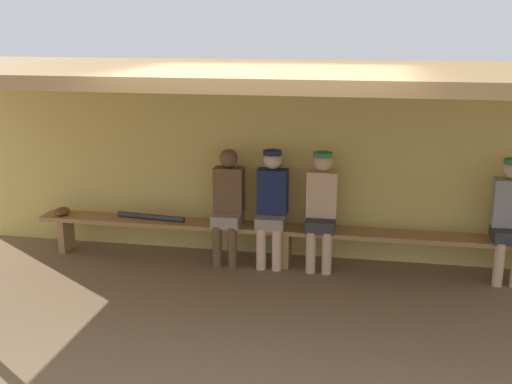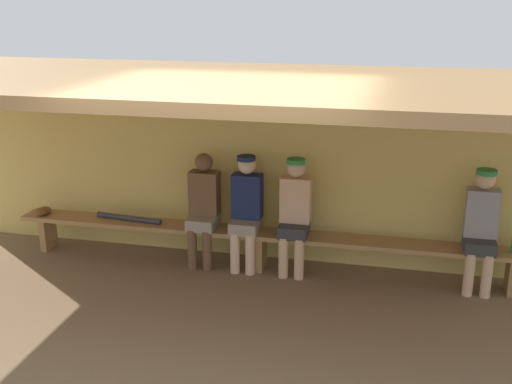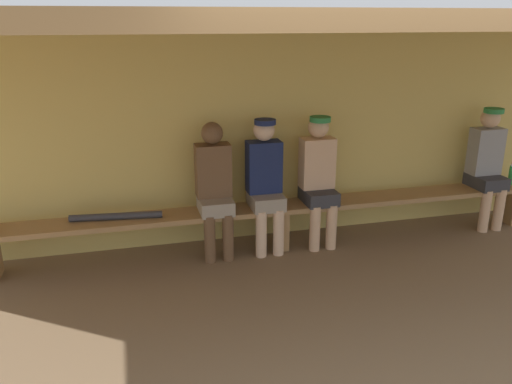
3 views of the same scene
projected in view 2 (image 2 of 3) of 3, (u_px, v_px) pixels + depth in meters
ground_plane at (226, 334)px, 6.05m from camera, size 24.00×24.00×0.00m
back_wall at (270, 168)px, 7.57m from camera, size 8.00×0.20×2.20m
dugout_roof at (242, 85)px, 6.02m from camera, size 8.00×2.80×0.12m
bench at (261, 237)px, 7.37m from camera, size 6.00×0.36×0.46m
player_with_sunglasses at (203, 205)px, 7.42m from camera, size 0.34×0.42×1.34m
player_in_red at (481, 224)px, 6.75m from camera, size 0.34×0.42×1.34m
player_in_white at (295, 211)px, 7.18m from camera, size 0.34×0.42×1.34m
player_in_blue at (246, 207)px, 7.30m from camera, size 0.34×0.42×1.34m
baseball_glove_worn at (43, 211)px, 7.90m from camera, size 0.18×0.24×0.09m
baseball_bat at (129, 218)px, 7.69m from camera, size 0.86×0.16×0.07m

